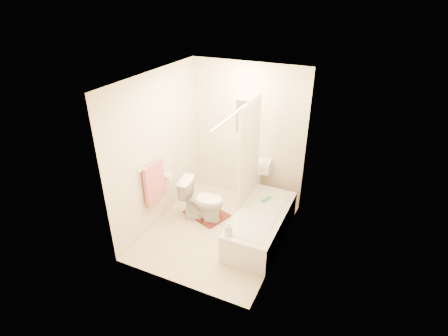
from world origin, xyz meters
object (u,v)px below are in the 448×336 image
at_px(sink, 257,179).
at_px(soap_bottle, 229,228).
at_px(bathtub, 261,225).
at_px(bath_mat, 207,214).
at_px(toilet, 202,200).

height_order(sink, soap_bottle, sink).
xyz_separation_m(sink, soap_bottle, (0.17, -1.57, 0.09)).
bearing_deg(bathtub, soap_bottle, -110.33).
bearing_deg(soap_bottle, bath_mat, 132.99).
bearing_deg(bath_mat, toilet, -92.75).
bearing_deg(soap_bottle, sink, 96.02).
xyz_separation_m(sink, bathtub, (0.41, -0.91, -0.23)).
distance_m(toilet, soap_bottle, 1.07).
distance_m(bathtub, soap_bottle, 0.77).
relative_size(sink, soap_bottle, 4.31).
xyz_separation_m(toilet, soap_bottle, (0.78, -0.70, 0.19)).
relative_size(toilet, sink, 0.80).
bearing_deg(soap_bottle, bathtub, 69.67).
relative_size(bathtub, soap_bottle, 7.49).
distance_m(bathtub, bath_mat, 1.05).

